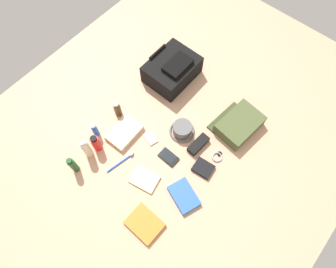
# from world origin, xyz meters

# --- Properties ---
(ground_plane) EXTENTS (2.64, 2.02, 0.02)m
(ground_plane) POSITION_xyz_m (0.00, 0.00, -0.01)
(ground_plane) COLOR tan
(ground_plane) RESTS_ON ground
(backpack) EXTENTS (0.32, 0.26, 0.17)m
(backpack) POSITION_xyz_m (0.35, 0.26, 0.07)
(backpack) COLOR black
(backpack) RESTS_ON ground_plane
(toiletry_pouch) EXTENTS (0.28, 0.25, 0.08)m
(toiletry_pouch) POSITION_xyz_m (0.32, -0.28, 0.04)
(toiletry_pouch) COLOR #47512D
(toiletry_pouch) RESTS_ON ground_plane
(bucket_hat) EXTENTS (0.15, 0.15, 0.07)m
(bucket_hat) POSITION_xyz_m (0.08, -0.04, 0.03)
(bucket_hat) COLOR #5C5C5C
(bucket_hat) RESTS_ON ground_plane
(shampoo_bottle) EXTENTS (0.04, 0.04, 0.15)m
(shampoo_bottle) POSITION_xyz_m (-0.49, 0.27, 0.07)
(shampoo_bottle) COLOR #19471E
(shampoo_bottle) RESTS_ON ground_plane
(lotion_bottle) EXTENTS (0.04, 0.04, 0.17)m
(lotion_bottle) POSITION_xyz_m (-0.38, 0.28, 0.08)
(lotion_bottle) COLOR beige
(lotion_bottle) RESTS_ON ground_plane
(sunscreen_spray) EXTENTS (0.05, 0.05, 0.14)m
(sunscreen_spray) POSITION_xyz_m (-0.32, 0.27, 0.07)
(sunscreen_spray) COLOR red
(sunscreen_spray) RESTS_ON ground_plane
(deodorant_spray) EXTENTS (0.03, 0.03, 0.12)m
(deodorant_spray) POSITION_xyz_m (-0.26, 0.34, 0.06)
(deodorant_spray) COLOR blue
(deodorant_spray) RESTS_ON ground_plane
(cologne_bottle) EXTENTS (0.04, 0.04, 0.13)m
(cologne_bottle) POSITION_xyz_m (-0.08, 0.33, 0.06)
(cologne_bottle) COLOR #473319
(cologne_bottle) RESTS_ON ground_plane
(paperback_novel) EXTENTS (0.14, 0.18, 0.03)m
(paperback_novel) POSITION_xyz_m (-0.46, -0.23, 0.01)
(paperback_novel) COLOR orange
(paperback_novel) RESTS_ON ground_plane
(travel_guidebook) EXTENTS (0.17, 0.20, 0.03)m
(travel_guidebook) POSITION_xyz_m (-0.22, -0.30, 0.01)
(travel_guidebook) COLOR blue
(travel_guidebook) RESTS_ON ground_plane
(cell_phone) EXTENTS (0.07, 0.11, 0.01)m
(cell_phone) POSITION_xyz_m (-0.10, -0.09, 0.01)
(cell_phone) COLOR black
(cell_phone) RESTS_ON ground_plane
(media_player) EXTENTS (0.07, 0.10, 0.01)m
(media_player) POSITION_xyz_m (-0.08, 0.07, 0.01)
(media_player) COLOR #B7B7BC
(media_player) RESTS_ON ground_plane
(wristwatch) EXTENTS (0.07, 0.06, 0.01)m
(wristwatch) POSITION_xyz_m (0.09, -0.30, 0.01)
(wristwatch) COLOR #99999E
(wristwatch) RESTS_ON ground_plane
(toothbrush) EXTENTS (0.18, 0.05, 0.02)m
(toothbrush) POSITION_xyz_m (-0.29, 0.10, 0.01)
(toothbrush) COLOR blue
(toothbrush) RESTS_ON ground_plane
(wallet) EXTENTS (0.10, 0.12, 0.02)m
(wallet) POSITION_xyz_m (-0.02, -0.28, 0.01)
(wallet) COLOR black
(wallet) RESTS_ON ground_plane
(notepad) EXTENTS (0.14, 0.17, 0.02)m
(notepad) POSITION_xyz_m (-0.29, -0.07, 0.01)
(notepad) COLOR beige
(notepad) RESTS_ON ground_plane
(folded_towel) EXTENTS (0.20, 0.15, 0.04)m
(folded_towel) POSITION_xyz_m (-0.15, 0.21, 0.02)
(folded_towel) COLOR beige
(folded_towel) RESTS_ON ground_plane
(sunglasses_case) EXTENTS (0.14, 0.06, 0.04)m
(sunglasses_case) POSITION_xyz_m (0.07, -0.17, 0.02)
(sunglasses_case) COLOR black
(sunglasses_case) RESTS_ON ground_plane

